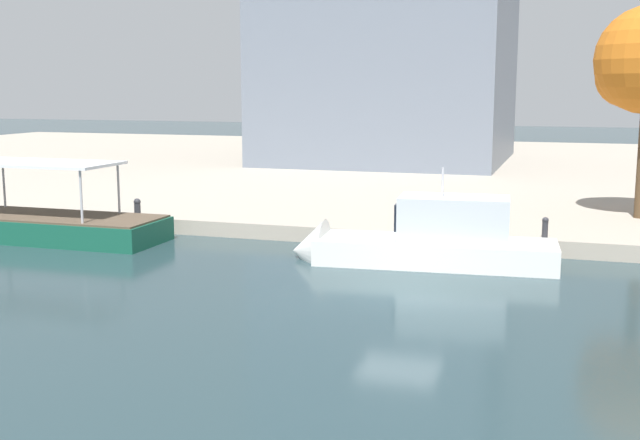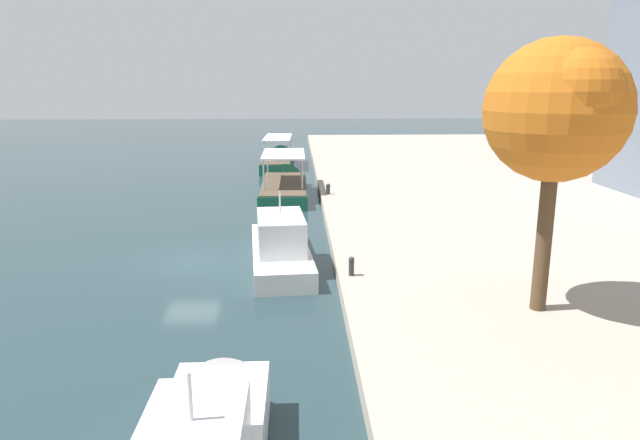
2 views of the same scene
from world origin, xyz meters
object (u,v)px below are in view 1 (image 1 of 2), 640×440
object	(u,v)px
mooring_bollard_0	(545,227)
mooring_bollard_1	(137,206)
tour_boat_1	(21,229)
motor_yacht_2	(420,245)

from	to	relation	value
mooring_bollard_0	mooring_bollard_1	bearing A→B (deg)	-179.97
mooring_bollard_1	tour_boat_1	bearing A→B (deg)	-139.84
tour_boat_1	mooring_bollard_0	bearing A→B (deg)	-171.56
motor_yacht_2	mooring_bollard_1	bearing A→B (deg)	-17.66
motor_yacht_2	mooring_bollard_0	distance (m)	5.17
motor_yacht_2	mooring_bollard_0	bearing A→B (deg)	-149.06
mooring_bollard_0	mooring_bollard_1	distance (m)	17.36
tour_boat_1	mooring_bollard_1	xyz separation A→B (m)	(3.72, 3.14, 0.67)
motor_yacht_2	mooring_bollard_1	world-z (taller)	motor_yacht_2
motor_yacht_2	tour_boat_1	bearing A→B (deg)	-4.37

